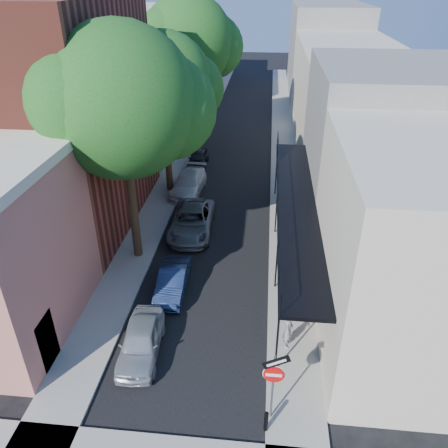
% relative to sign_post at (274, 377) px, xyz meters
% --- Properties ---
extents(ground, '(160.00, 160.00, 0.00)m').
position_rel_sign_post_xyz_m(ground, '(-3.16, -0.97, -2.04)').
color(ground, black).
rests_on(ground, ground).
extents(road_surface, '(6.00, 64.00, 0.01)m').
position_rel_sign_post_xyz_m(road_surface, '(-3.16, 29.03, -2.03)').
color(road_surface, black).
rests_on(road_surface, ground).
extents(sidewalk_left, '(2.00, 64.00, 0.12)m').
position_rel_sign_post_xyz_m(sidewalk_left, '(-7.16, 29.03, -1.98)').
color(sidewalk_left, gray).
rests_on(sidewalk_left, ground).
extents(sidewalk_right, '(2.00, 64.00, 0.12)m').
position_rel_sign_post_xyz_m(sidewalk_right, '(0.84, 29.03, -1.98)').
color(sidewalk_right, gray).
rests_on(sidewalk_right, ground).
extents(buildings_left, '(10.10, 59.10, 12.00)m').
position_rel_sign_post_xyz_m(buildings_left, '(-12.46, 27.79, 2.90)').
color(buildings_left, '#BE6B61').
rests_on(buildings_left, ground).
extents(buildings_right, '(9.80, 55.00, 10.00)m').
position_rel_sign_post_xyz_m(buildings_right, '(5.83, 28.51, 2.39)').
color(buildings_right, beige).
rests_on(buildings_right, ground).
extents(sign_post, '(0.89, 0.17, 2.99)m').
position_rel_sign_post_xyz_m(sign_post, '(0.00, 0.00, 0.00)').
color(sign_post, '#595B60').
rests_on(sign_post, ground).
extents(bollard, '(0.14, 0.14, 0.80)m').
position_rel_sign_post_xyz_m(bollard, '(-0.16, -0.47, -1.52)').
color(bollard, black).
rests_on(bollard, sidewalk_right).
extents(oak_near, '(7.48, 6.80, 11.42)m').
position_rel_sign_post_xyz_m(oak_near, '(-6.53, 9.29, 5.84)').
color(oak_near, '#362515').
rests_on(oak_near, ground).
extents(oak_mid, '(6.60, 6.00, 10.20)m').
position_rel_sign_post_xyz_m(oak_mid, '(-6.58, 17.26, 5.02)').
color(oak_mid, '#362515').
rests_on(oak_mid, ground).
extents(oak_far, '(7.70, 7.00, 11.90)m').
position_rel_sign_post_xyz_m(oak_far, '(-6.51, 26.30, 6.22)').
color(oak_far, '#362515').
rests_on(oak_far, ground).
extents(parked_car_a, '(1.73, 3.77, 1.25)m').
position_rel_sign_post_xyz_m(parked_car_a, '(-5.00, 2.45, -1.41)').
color(parked_car_a, '#8E969E').
rests_on(parked_car_a, ground).
extents(parked_car_b, '(1.30, 3.56, 1.16)m').
position_rel_sign_post_xyz_m(parked_car_b, '(-4.56, 6.35, -1.45)').
color(parked_car_b, '#162345').
rests_on(parked_car_b, ground).
extents(parked_car_c, '(2.46, 5.09, 1.40)m').
position_rel_sign_post_xyz_m(parked_car_c, '(-4.56, 11.79, -1.34)').
color(parked_car_c, slate).
rests_on(parked_car_c, ground).
extents(parked_car_d, '(2.13, 4.72, 1.34)m').
position_rel_sign_post_xyz_m(parked_car_d, '(-5.65, 16.92, -1.36)').
color(parked_car_d, silver).
rests_on(parked_car_d, ground).
extents(parked_car_e, '(1.45, 3.48, 1.18)m').
position_rel_sign_post_xyz_m(parked_car_e, '(-5.76, 21.72, -1.45)').
color(parked_car_e, black).
rests_on(parked_car_e, ground).
extents(pedestrian, '(0.49, 0.64, 1.57)m').
position_rel_sign_post_xyz_m(pedestrian, '(0.61, 3.31, -1.13)').
color(pedestrian, gray).
rests_on(pedestrian, sidewalk_right).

